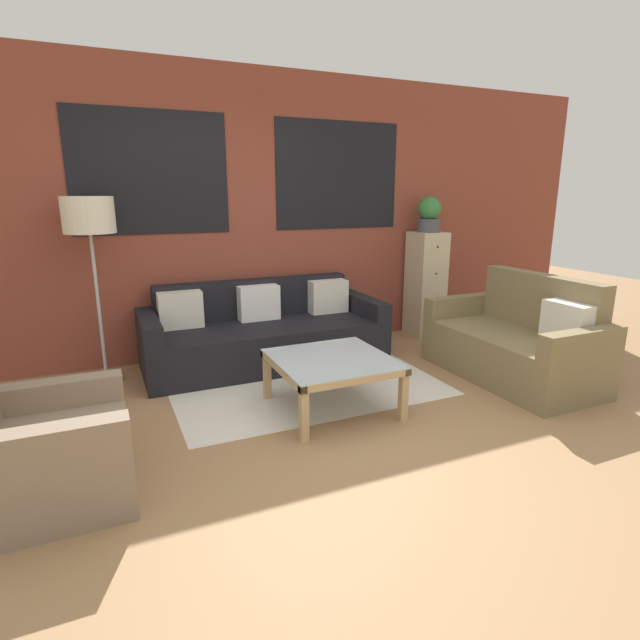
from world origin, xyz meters
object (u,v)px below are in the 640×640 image
(armchair_corner, at_px, (43,453))
(coffee_table, at_px, (332,366))
(floor_lamp, at_px, (89,222))
(drawer_cabinet, at_px, (425,284))
(potted_plant, at_px, (429,215))
(couch_dark, at_px, (264,335))
(settee_vintage, at_px, (516,344))

(armchair_corner, distance_m, coffee_table, 1.97)
(coffee_table, height_order, floor_lamp, floor_lamp)
(floor_lamp, relative_size, drawer_cabinet, 1.34)
(armchair_corner, bearing_deg, potted_plant, 26.62)
(drawer_cabinet, bearing_deg, couch_dark, -173.81)
(potted_plant, bearing_deg, armchair_corner, -153.38)
(armchair_corner, bearing_deg, floor_lamp, 79.30)
(drawer_cabinet, distance_m, potted_plant, 0.79)
(floor_lamp, relative_size, potted_plant, 4.11)
(armchair_corner, relative_size, potted_plant, 2.16)
(settee_vintage, bearing_deg, potted_plant, 86.22)
(couch_dark, relative_size, drawer_cabinet, 1.92)
(settee_vintage, bearing_deg, couch_dark, 145.91)
(drawer_cabinet, xyz_separation_m, potted_plant, (-0.00, 0.00, 0.79))
(couch_dark, height_order, potted_plant, potted_plant)
(armchair_corner, distance_m, drawer_cabinet, 4.29)
(couch_dark, xyz_separation_m, floor_lamp, (-1.44, 0.09, 1.11))
(floor_lamp, xyz_separation_m, drawer_cabinet, (3.49, 0.13, -0.80))
(settee_vintage, bearing_deg, floor_lamp, 157.43)
(couch_dark, distance_m, armchair_corner, 2.46)
(settee_vintage, height_order, potted_plant, potted_plant)
(coffee_table, bearing_deg, settee_vintage, -1.80)
(armchair_corner, bearing_deg, coffee_table, 12.87)
(settee_vintage, xyz_separation_m, potted_plant, (0.10, 1.53, 1.08))
(couch_dark, distance_m, floor_lamp, 1.82)
(floor_lamp, distance_m, potted_plant, 3.49)
(potted_plant, bearing_deg, couch_dark, -173.80)
(settee_vintage, relative_size, armchair_corner, 1.84)
(couch_dark, relative_size, potted_plant, 5.90)
(couch_dark, relative_size, floor_lamp, 1.43)
(armchair_corner, xyz_separation_m, drawer_cabinet, (3.82, 1.92, 0.32))
(couch_dark, bearing_deg, drawer_cabinet, 6.19)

